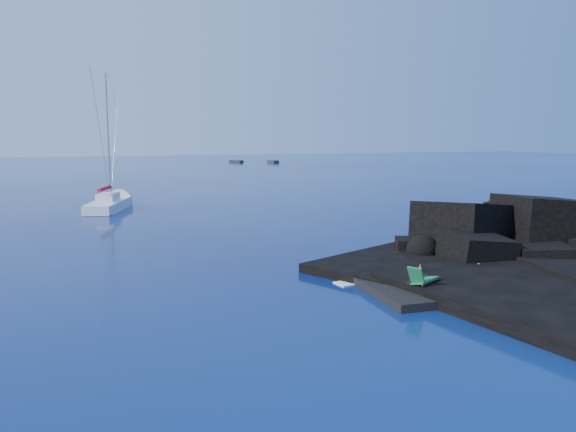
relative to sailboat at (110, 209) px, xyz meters
name	(u,v)px	position (x,y,z in m)	size (l,w,h in m)	color
ground	(374,300)	(7.11, -35.52, 0.00)	(400.00, 400.00, 0.00)	#030334
headland	(546,260)	(20.11, -32.52, 0.00)	(24.00, 24.00, 3.60)	black
beach	(453,286)	(11.61, -35.02, 0.00)	(8.50, 6.00, 0.70)	black
surf_foam	(405,265)	(12.11, -30.52, 0.00)	(10.00, 8.00, 0.06)	white
sailboat	(110,209)	(0.00, 0.00, 0.00)	(2.56, 12.19, 12.78)	white
deck_chair	(425,275)	(9.32, -35.96, 0.96)	(1.77, 0.77, 1.21)	#186F39
towel	(473,270)	(13.49, -34.18, 0.37)	(1.83, 0.87, 0.05)	white
sunbather	(473,267)	(13.49, -34.18, 0.53)	(1.74, 0.48, 0.26)	tan
marker_cone	(420,270)	(10.42, -34.14, 0.66)	(0.41, 0.41, 0.62)	#D14C0B
distant_boat_a	(236,162)	(42.66, 93.86, 0.00)	(1.44, 4.62, 0.62)	#232428
distant_boat_b	(273,163)	(51.57, 88.62, 0.00)	(1.55, 4.98, 0.66)	#27262C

